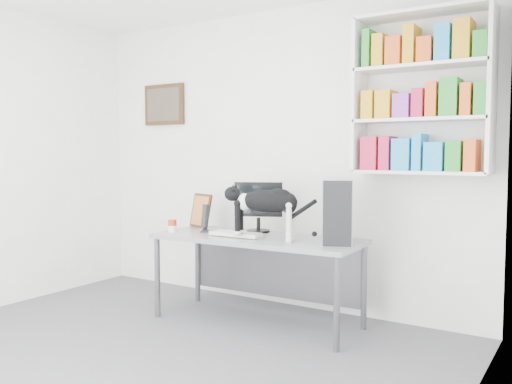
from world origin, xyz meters
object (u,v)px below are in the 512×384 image
bookshelf (421,93)px  cat (266,214)px  monitor (258,207)px  keyboard (237,234)px  leaning_print (201,210)px  speaker (205,218)px  pc_tower (337,210)px  desk (257,280)px  soup_can (172,226)px

bookshelf → cat: size_ratio=1.85×
monitor → cat: monitor is taller
keyboard → leaning_print: 0.66m
speaker → leaning_print: leaning_print is taller
monitor → pc_tower: bearing=-33.3°
monitor → keyboard: bearing=-118.3°
bookshelf → desk: bearing=-158.1°
bookshelf → leaning_print: 2.15m
monitor → speaker: 0.47m
keyboard → leaning_print: bearing=152.7°
pc_tower → soup_can: size_ratio=4.57×
desk → cat: size_ratio=2.57×
monitor → bookshelf: bearing=-13.3°
desk → monitor: size_ratio=3.93×
desk → speaker: 0.70m
leaning_print → desk: bearing=2.4°
bookshelf → monitor: size_ratio=2.82×
bookshelf → cat: bookshelf is taller
bookshelf → soup_can: bearing=-161.0°
pc_tower → soup_can: pc_tower is taller
monitor → cat: bearing=-74.7°
desk → cat: 0.61m
desk → soup_can: soup_can is taller
soup_can → speaker: bearing=31.4°
desk → keyboard: bearing=-149.8°
keyboard → soup_can: bearing=-173.0°
keyboard → pc_tower: pc_tower is taller
leaning_print → pc_tower: bearing=13.0°
pc_tower → keyboard: bearing=168.4°
monitor → speaker: bearing=-171.1°
speaker → bookshelf: bearing=16.4°
soup_can → monitor: bearing=32.8°
bookshelf → speaker: bookshelf is taller
monitor → leaning_print: 0.61m
leaning_print → soup_can: size_ratio=2.99×
keyboard → cat: cat is taller
monitor → soup_can: (-0.62, -0.40, -0.17)m
keyboard → speaker: 0.38m
desk → pc_tower: pc_tower is taller
bookshelf → soup_can: size_ratio=11.63×
leaning_print → soup_can: (-0.02, -0.37, -0.11)m
bookshelf → keyboard: bearing=-156.9°
speaker → monitor: bearing=33.0°
keyboard → desk: bearing=29.9°
keyboard → leaning_print: size_ratio=1.39×
speaker → cat: (0.67, -0.09, 0.08)m
speaker → leaning_print: size_ratio=0.79×
leaning_print → cat: size_ratio=0.48×
bookshelf → pc_tower: 1.09m
monitor → pc_tower: (0.78, -0.12, 0.02)m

